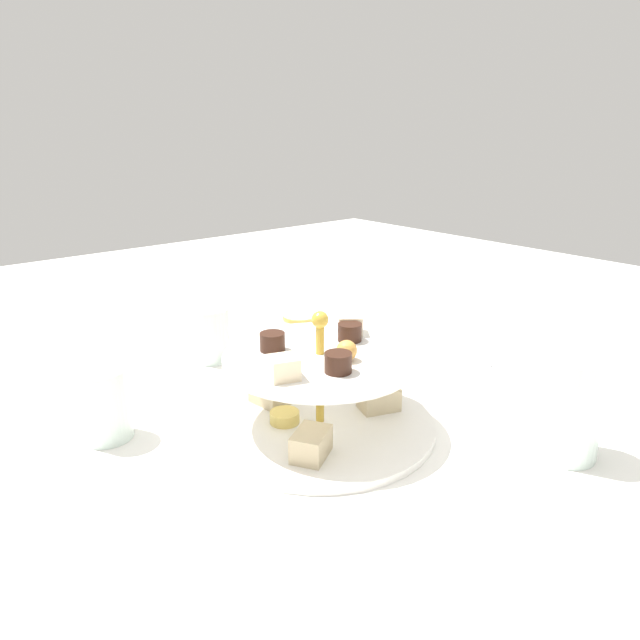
{
  "coord_description": "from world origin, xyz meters",
  "views": [
    {
      "loc": [
        0.41,
        0.49,
        0.35
      ],
      "look_at": [
        0.0,
        0.0,
        0.14
      ],
      "focal_mm": 32.82,
      "sensor_mm": 36.0,
      "label": 1
    }
  ],
  "objects": [
    {
      "name": "teacup_with_saucer",
      "position": [
        -0.16,
        -0.25,
        0.02
      ],
      "size": [
        0.09,
        0.09,
        0.05
      ],
      "color": "white",
      "rests_on": "ground_plane"
    },
    {
      "name": "tiered_serving_stand",
      "position": [
        0.0,
        0.0,
        0.04
      ],
      "size": [
        0.28,
        0.28,
        0.15
      ],
      "color": "white",
      "rests_on": "ground_plane"
    },
    {
      "name": "water_glass_mid_back",
      "position": [
        0.21,
        -0.15,
        0.04
      ],
      "size": [
        0.06,
        0.06,
        0.09
      ],
      "primitive_type": "cylinder",
      "color": "silver",
      "rests_on": "ground_plane"
    },
    {
      "name": "water_glass_short_left",
      "position": [
        -0.01,
        -0.28,
        0.04
      ],
      "size": [
        0.06,
        0.06,
        0.08
      ],
      "primitive_type": "cylinder",
      "color": "silver",
      "rests_on": "ground_plane"
    },
    {
      "name": "butter_knife_right",
      "position": [
        -0.33,
        -0.06,
        0.0
      ],
      "size": [
        0.02,
        0.17,
        0.0
      ],
      "primitive_type": "cube",
      "rotation": [
        0.0,
        0.0,
        4.73
      ],
      "color": "silver",
      "rests_on": "ground_plane"
    },
    {
      "name": "water_glass_tall_right",
      "position": [
        -0.17,
        0.22,
        0.06
      ],
      "size": [
        0.07,
        0.07,
        0.12
      ],
      "primitive_type": "cylinder",
      "color": "silver",
      "rests_on": "ground_plane"
    },
    {
      "name": "ground_plane",
      "position": [
        0.0,
        0.0,
        0.0
      ],
      "size": [
        2.4,
        2.4,
        0.0
      ],
      "primitive_type": "plane",
      "color": "white"
    }
  ]
}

